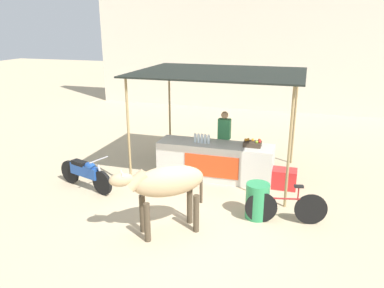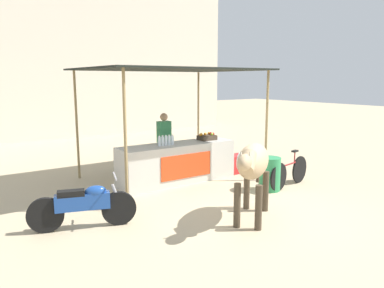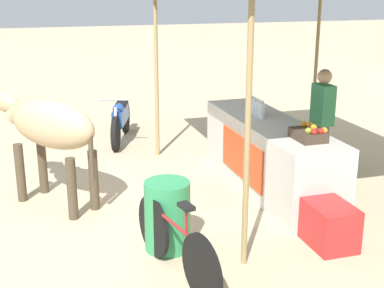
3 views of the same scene
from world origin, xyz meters
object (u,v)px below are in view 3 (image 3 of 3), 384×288
stall_counter (269,155)px  fruit_crate (309,134)px  motorcycle_parked (121,118)px  cow (49,127)px  cooler_box (329,225)px  bicycle_leaning (176,245)px  water_barrel (167,216)px  vendor_behind_counter (321,126)px

stall_counter → fruit_crate: bearing=3.5°
motorcycle_parked → cow: bearing=-26.9°
fruit_crate → cooler_box: 1.17m
fruit_crate → bicycle_leaning: bearing=-62.9°
motorcycle_parked → water_barrel: bearing=-3.0°
fruit_crate → bicycle_leaning: 2.28m
stall_counter → cow: bearing=-95.5°
water_barrel → cow: size_ratio=0.46×
fruit_crate → bicycle_leaning: size_ratio=0.27×
stall_counter → bicycle_leaning: bearing=-44.0°
stall_counter → bicycle_leaning: size_ratio=1.84×
stall_counter → cooler_box: size_ratio=5.00×
fruit_crate → cow: size_ratio=0.26×
fruit_crate → cow: (-1.23, -2.97, 0.00)m
cooler_box → cow: size_ratio=0.36×
cooler_box → bicycle_leaning: (0.15, -1.78, 0.11)m
stall_counter → cooler_box: (1.80, -0.10, -0.24)m
bicycle_leaning → water_barrel: bearing=173.1°
cow → cooler_box: bearing=53.5°
bicycle_leaning → motorcycle_parked: bearing=176.5°
motorcycle_parked → fruit_crate: bearing=23.1°
cooler_box → bicycle_leaning: bicycle_leaning is taller
stall_counter → fruit_crate: 1.11m
stall_counter → cow: cow is taller
stall_counter → cooler_box: stall_counter is taller
water_barrel → bicycle_leaning: size_ratio=0.47×
vendor_behind_counter → cow: vendor_behind_counter is taller
motorcycle_parked → bicycle_leaning: size_ratio=1.06×
bicycle_leaning → stall_counter: bearing=136.0°
vendor_behind_counter → cooler_box: vendor_behind_counter is taller
cooler_box → cow: 3.58m
stall_counter → motorcycle_parked: (-2.89, -1.58, -0.05)m
water_barrel → cow: cow is taller
vendor_behind_counter → stall_counter: bearing=-95.4°
cow → bicycle_leaning: bearing=24.9°
fruit_crate → water_barrel: bearing=-78.1°
motorcycle_parked → bicycle_leaning: (4.83, -0.29, -0.08)m
motorcycle_parked → stall_counter: bearing=28.7°
stall_counter → fruit_crate: (0.96, 0.06, 0.55)m
vendor_behind_counter → water_barrel: vendor_behind_counter is taller
cow → motorcycle_parked: cow is taller
vendor_behind_counter → cow: 3.68m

